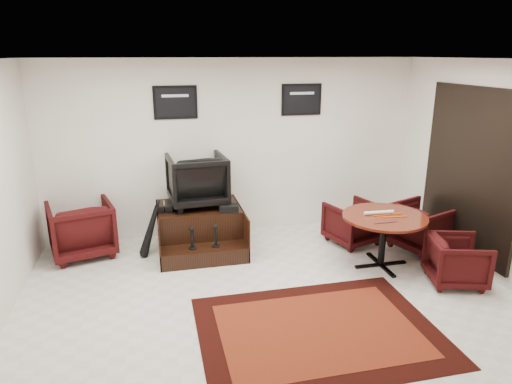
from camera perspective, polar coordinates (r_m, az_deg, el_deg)
ground at (r=5.55m, az=2.31°, el=-14.05°), size 6.00×6.00×0.00m
room_shell at (r=5.12m, az=6.61°, el=4.71°), size 6.02×5.02×2.81m
area_rug at (r=5.17m, az=7.77°, el=-16.74°), size 2.55×1.91×0.01m
shine_podium at (r=7.01m, az=-7.04°, el=-4.61°), size 1.25×1.29×0.64m
shine_chair at (r=6.90m, az=-7.40°, el=1.82°), size 0.90×0.85×0.86m
shoes_pair at (r=6.83m, az=-11.30°, el=-1.87°), size 0.25×0.30×0.10m
polish_kit at (r=6.67m, az=-3.40°, el=-2.04°), size 0.30×0.22×0.10m
umbrella_black at (r=6.77m, az=-12.94°, el=-4.40°), size 0.33×0.12×0.89m
umbrella_hooked at (r=6.88m, az=-13.21°, el=-4.52°), size 0.29×0.11×0.79m
armchair_side at (r=7.14m, az=-21.01°, el=-4.01°), size 1.04×1.01×0.89m
meeting_table at (r=6.48m, az=15.74°, el=-3.62°), size 1.14×1.14×0.75m
table_chair_back at (r=7.27m, az=11.97°, el=-3.54°), size 0.87×0.84×0.72m
table_chair_window at (r=7.32m, az=20.02°, el=-3.83°), size 0.94×0.96×0.79m
table_chair_corner at (r=6.43m, az=23.84°, el=-7.63°), size 0.78×0.81×0.68m
paper_roll at (r=6.47m, az=15.11°, el=-2.49°), size 0.42×0.07×0.05m
table_clutter at (r=6.39m, az=16.28°, el=-3.03°), size 0.57×0.30×0.01m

